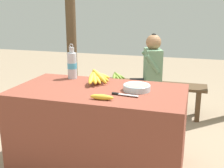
# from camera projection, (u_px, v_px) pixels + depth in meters

# --- Properties ---
(ground_plane) EXTENTS (12.00, 12.00, 0.00)m
(ground_plane) POSITION_uv_depth(u_px,v_px,m) (100.00, 165.00, 2.58)
(ground_plane) COLOR gray
(market_counter) EXTENTS (1.46, 0.78, 0.73)m
(market_counter) POSITION_uv_depth(u_px,v_px,m) (99.00, 128.00, 2.48)
(market_counter) COLOR brown
(market_counter) RESTS_ON ground_plane
(banana_bunch_ripe) EXTENTS (0.19, 0.34, 0.15)m
(banana_bunch_ripe) POSITION_uv_depth(u_px,v_px,m) (97.00, 76.00, 2.54)
(banana_bunch_ripe) COLOR #4C381E
(banana_bunch_ripe) RESTS_ON market_counter
(serving_bowl) EXTENTS (0.23, 0.23, 0.05)m
(serving_bowl) POSITION_uv_depth(u_px,v_px,m) (137.00, 87.00, 2.34)
(serving_bowl) COLOR silver
(serving_bowl) RESTS_ON market_counter
(water_bottle) EXTENTS (0.09, 0.09, 0.34)m
(water_bottle) POSITION_uv_depth(u_px,v_px,m) (72.00, 65.00, 2.72)
(water_bottle) COLOR silver
(water_bottle) RESTS_ON market_counter
(loose_banana_front) EXTENTS (0.19, 0.05, 0.04)m
(loose_banana_front) POSITION_uv_depth(u_px,v_px,m) (102.00, 97.00, 2.11)
(loose_banana_front) COLOR gold
(loose_banana_front) RESTS_ON market_counter
(knife) EXTENTS (0.22, 0.05, 0.02)m
(knife) POSITION_uv_depth(u_px,v_px,m) (121.00, 94.00, 2.21)
(knife) COLOR #BCBCC1
(knife) RESTS_ON market_counter
(wooden_bench) EXTENTS (1.58, 0.32, 0.42)m
(wooden_bench) POSITION_uv_depth(u_px,v_px,m) (145.00, 88.00, 3.77)
(wooden_bench) COLOR #4C3823
(wooden_bench) RESTS_ON ground_plane
(seated_vendor) EXTENTS (0.46, 0.43, 1.08)m
(seated_vendor) POSITION_uv_depth(u_px,v_px,m) (149.00, 69.00, 3.64)
(seated_vendor) COLOR #232328
(seated_vendor) RESTS_ON ground_plane
(banana_bunch_green) EXTENTS (0.18, 0.28, 0.13)m
(banana_bunch_green) POSITION_uv_depth(u_px,v_px,m) (117.00, 76.00, 3.85)
(banana_bunch_green) COLOR #4C381E
(banana_bunch_green) RESTS_ON wooden_bench
(support_post_near) EXTENTS (0.15, 0.15, 2.27)m
(support_post_near) POSITION_uv_depth(u_px,v_px,m) (71.00, 26.00, 4.08)
(support_post_near) COLOR #4C3823
(support_post_near) RESTS_ON ground_plane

